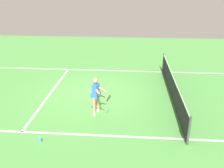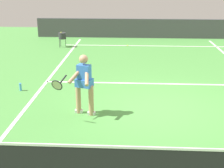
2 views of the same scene
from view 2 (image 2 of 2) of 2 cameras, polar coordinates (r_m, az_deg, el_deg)
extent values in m
plane|color=#4C9342|center=(8.80, 7.89, -4.07)|extent=(26.94, 26.94, 0.00)
cube|color=#47474C|center=(18.38, 5.66, 9.74)|extent=(12.00, 0.24, 1.05)
cube|color=white|center=(16.32, 5.88, 6.72)|extent=(8.00, 0.10, 0.01)
cube|color=white|center=(10.64, 7.12, 0.08)|extent=(7.00, 0.10, 0.01)
cube|color=white|center=(9.19, -14.46, -3.46)|extent=(0.10, 18.73, 0.01)
cube|color=white|center=(4.89, 11.76, -11.13)|extent=(7.52, 0.02, 0.04)
cylinder|color=tan|center=(8.12, -3.69, -2.92)|extent=(0.13, 0.13, 0.78)
cylinder|color=tan|center=(8.28, -5.95, -2.57)|extent=(0.13, 0.13, 0.78)
cube|color=white|center=(8.26, -3.64, -5.18)|extent=(0.20, 0.10, 0.08)
cube|color=white|center=(8.41, -5.87, -4.79)|extent=(0.20, 0.10, 0.08)
cube|color=#3875D6|center=(7.98, -4.96, 1.60)|extent=(0.37, 0.29, 0.52)
cube|color=#3875D6|center=(8.04, -4.92, 0.24)|extent=(0.47, 0.39, 0.20)
sphere|color=tan|center=(7.88, -5.04, 4.38)|extent=(0.22, 0.22, 0.22)
cylinder|color=tan|center=(7.79, -4.47, 1.32)|extent=(0.14, 0.48, 0.37)
cylinder|color=tan|center=(7.92, -6.42, 1.56)|extent=(0.39, 0.41, 0.37)
cylinder|color=black|center=(7.80, -8.57, 0.88)|extent=(0.13, 0.29, 0.14)
torus|color=black|center=(7.57, -9.68, -0.20)|extent=(0.31, 0.20, 0.28)
cylinder|color=beige|center=(7.57, -9.68, -0.20)|extent=(0.26, 0.16, 0.23)
sphere|color=#D1E533|center=(16.19, 2.77, 6.81)|extent=(0.07, 0.07, 0.07)
cylinder|color=#333338|center=(16.06, -8.76, 8.40)|extent=(0.36, 0.36, 0.30)
cylinder|color=#333338|center=(16.03, -9.23, 7.08)|extent=(0.02, 0.02, 0.40)
cylinder|color=#333338|center=(16.22, -8.17, 7.27)|extent=(0.02, 0.02, 0.40)
cylinder|color=#333338|center=(16.28, -9.04, 7.26)|extent=(0.02, 0.02, 0.40)
sphere|color=#D1E533|center=(16.05, -8.96, 8.96)|extent=(0.07, 0.07, 0.07)
cylinder|color=#4C9EE5|center=(10.28, -15.84, -0.50)|extent=(0.07, 0.07, 0.24)
camera|label=1|loc=(12.05, -59.30, 18.23)|focal=39.96mm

